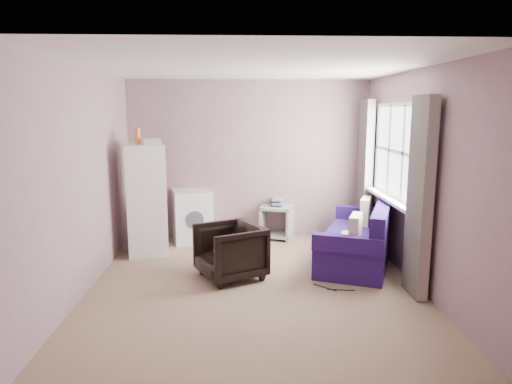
% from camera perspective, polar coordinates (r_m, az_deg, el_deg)
% --- Properties ---
extents(room, '(3.84, 4.24, 2.54)m').
position_cam_1_polar(room, '(5.20, -0.07, 1.58)').
color(room, '#927960').
rests_on(room, ground).
extents(armchair, '(0.91, 0.94, 0.73)m').
position_cam_1_polar(armchair, '(5.61, -3.27, -7.09)').
color(armchair, black).
rests_on(armchair, ground).
extents(fridge, '(0.66, 0.65, 1.78)m').
position_cam_1_polar(fridge, '(6.61, -13.58, -0.85)').
color(fridge, silver).
rests_on(fridge, ground).
extents(washing_machine, '(0.69, 0.69, 0.81)m').
position_cam_1_polar(washing_machine, '(7.19, -7.97, -2.84)').
color(washing_machine, silver).
rests_on(washing_machine, ground).
extents(side_table, '(0.61, 0.61, 0.66)m').
position_cam_1_polar(side_table, '(7.33, 2.68, -3.42)').
color(side_table, '#A1A39F').
rests_on(side_table, ground).
extents(sofa, '(1.45, 2.01, 0.82)m').
position_cam_1_polar(sofa, '(6.32, 12.95, -5.97)').
color(sofa, navy).
rests_on(sofa, ground).
extents(window_dressing, '(0.17, 2.62, 2.18)m').
position_cam_1_polar(window_dressing, '(6.22, 16.15, 1.24)').
color(window_dressing, white).
rests_on(window_dressing, ground).
extents(floor_cables, '(0.45, 0.23, 0.01)m').
position_cam_1_polar(floor_cables, '(5.44, 9.59, -11.83)').
color(floor_cables, black).
rests_on(floor_cables, ground).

